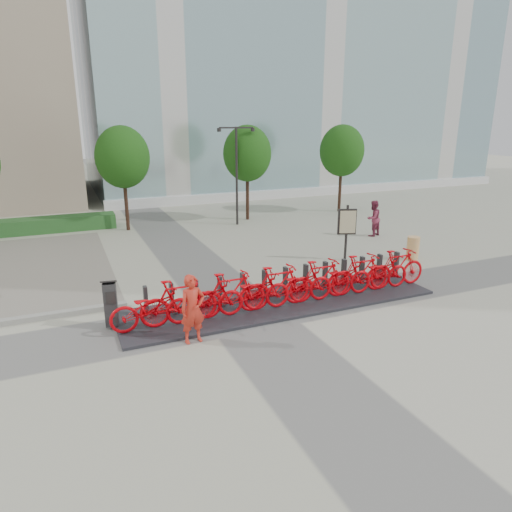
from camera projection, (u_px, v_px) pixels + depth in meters
name	position (u px, v px, depth m)	size (l,w,h in m)	color
ground	(245.00, 314.00, 12.99)	(120.00, 120.00, 0.00)	#A3A290
glass_building	(283.00, 36.00, 37.76)	(32.00, 16.00, 24.00)	slate
hedge_b	(52.00, 224.00, 22.62)	(6.00, 1.20, 0.70)	#255427
tree_1	(123.00, 157.00, 21.97)	(2.60, 2.60, 5.10)	black
tree_2	(247.00, 154.00, 24.43)	(2.60, 2.60, 5.10)	black
tree_3	(342.00, 151.00, 26.70)	(2.60, 2.60, 5.10)	black
streetlamp	(237.00, 165.00, 23.30)	(2.00, 0.20, 5.00)	black
dock_pad	(281.00, 302.00, 13.74)	(9.60, 2.40, 0.08)	#26262C
dock_rail_posts	(286.00, 281.00, 14.18)	(8.74, 0.50, 0.85)	#2D2D2E
bike_0	(152.00, 308.00, 11.78)	(0.75, 2.16, 1.14)	#CF010A
bike_1	(179.00, 301.00, 12.03)	(0.59, 2.10, 1.26)	#CF010A
bike_2	(205.00, 300.00, 12.32)	(0.75, 2.16, 1.14)	#CF010A
bike_3	(230.00, 294.00, 12.58)	(0.59, 2.10, 1.26)	#CF010A
bike_4	(254.00, 292.00, 12.87)	(0.75, 2.16, 1.14)	#CF010A
bike_5	(277.00, 286.00, 13.12)	(0.59, 2.10, 1.26)	#CF010A
bike_6	(299.00, 285.00, 13.41)	(0.75, 2.16, 1.14)	#CF010A
bike_7	(320.00, 280.00, 13.67)	(0.59, 2.10, 1.26)	#CF010A
bike_8	(341.00, 279.00, 13.96)	(0.75, 2.16, 1.14)	#CF010A
bike_9	(360.00, 274.00, 14.21)	(0.59, 2.10, 1.26)	#CF010A
bike_10	(379.00, 273.00, 14.50)	(0.75, 2.16, 1.14)	#CF010A
bike_11	(397.00, 268.00, 14.76)	(0.59, 2.10, 1.26)	#CF010A
kiosk	(111.00, 303.00, 11.93)	(0.45, 0.40, 1.30)	#2D2D2E
worker_red	(193.00, 309.00, 11.14)	(0.64, 0.42, 1.75)	red
pedestrian	(373.00, 218.00, 21.57)	(0.83, 0.64, 1.70)	#8A2F4A
construction_barrel	(413.00, 248.00, 17.97)	(0.48, 0.48, 0.93)	orange
map_sign	(347.00, 224.00, 17.61)	(0.71, 0.35, 2.19)	black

